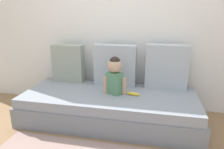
# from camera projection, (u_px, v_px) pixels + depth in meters

# --- Properties ---
(ground_plane) EXTENTS (12.00, 12.00, 0.00)m
(ground_plane) POSITION_uv_depth(u_px,v_px,m) (110.00, 120.00, 2.77)
(ground_plane) COLOR #93704C
(back_wall) EXTENTS (5.43, 0.10, 2.31)m
(back_wall) POSITION_uv_depth(u_px,v_px,m) (118.00, 27.00, 2.98)
(back_wall) COLOR white
(back_wall) RESTS_ON ground
(couch) EXTENTS (2.23, 0.91, 0.38)m
(couch) POSITION_uv_depth(u_px,v_px,m) (110.00, 107.00, 2.71)
(couch) COLOR gray
(couch) RESTS_ON ground
(throw_pillow_left) EXTENTS (0.45, 0.16, 0.54)m
(throw_pillow_left) POSITION_uv_depth(u_px,v_px,m) (68.00, 63.00, 3.05)
(throw_pillow_left) COLOR #99A393
(throw_pillow_left) RESTS_ON couch
(throw_pillow_center) EXTENTS (0.58, 0.16, 0.56)m
(throw_pillow_center) POSITION_uv_depth(u_px,v_px,m) (115.00, 65.00, 2.91)
(throw_pillow_center) COLOR #B2BCC6
(throw_pillow_center) RESTS_ON couch
(throw_pillow_right) EXTENTS (0.55, 0.16, 0.59)m
(throw_pillow_right) POSITION_uv_depth(u_px,v_px,m) (167.00, 67.00, 2.77)
(throw_pillow_right) COLOR #B2BCC6
(throw_pillow_right) RESTS_ON couch
(toddler) EXTENTS (0.29, 0.19, 0.47)m
(toddler) POSITION_uv_depth(u_px,v_px,m) (115.00, 74.00, 2.58)
(toddler) COLOR #568E66
(toddler) RESTS_ON couch
(banana) EXTENTS (0.18, 0.08, 0.04)m
(banana) POSITION_uv_depth(u_px,v_px,m) (133.00, 94.00, 2.59)
(banana) COLOR yellow
(banana) RESTS_ON couch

